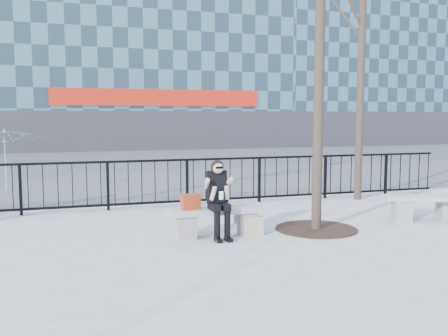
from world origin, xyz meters
name	(u,v)px	position (x,y,z in m)	size (l,w,h in m)	color
ground	(216,236)	(0.00, 0.00, 0.00)	(120.00, 120.00, 0.00)	gray
street_surface	(122,161)	(0.00, 15.00, 0.00)	(60.00, 23.00, 0.01)	#474747
railing	(179,183)	(0.00, 3.00, 0.55)	(14.00, 0.06, 1.10)	black
building_right	(360,11)	(20.00, 27.00, 10.30)	(16.20, 10.20, 20.60)	slate
tree_grate	(316,229)	(1.90, -0.10, 0.01)	(1.50, 1.50, 0.02)	black
bench_main	(216,219)	(0.00, 0.00, 0.30)	(1.65, 0.46, 0.49)	slate
bench_second	(425,205)	(4.42, 0.05, 0.30)	(1.63, 0.46, 0.48)	slate
seated_woman	(219,199)	(0.00, -0.16, 0.67)	(0.50, 0.64, 1.34)	black
handbag	(191,202)	(-0.45, 0.02, 0.62)	(0.32, 0.15, 0.27)	#9C2D13
shopping_bag	(253,226)	(0.63, -0.16, 0.17)	(0.35, 0.13, 0.33)	#C9AF8E
vendor_umbrella	(6,161)	(-3.98, 6.08, 0.89)	(1.95, 1.99, 1.79)	#CED42F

